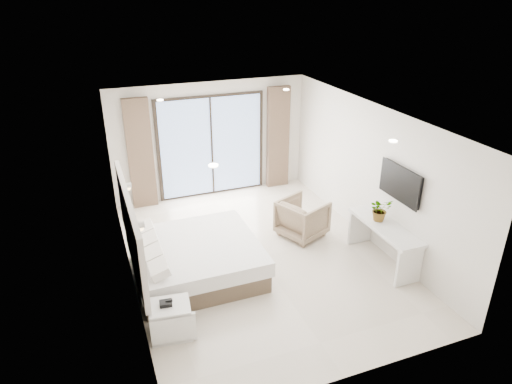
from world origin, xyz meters
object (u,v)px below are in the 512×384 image
(bed, at_px, (195,259))
(nightstand, at_px, (171,320))
(console_desk, at_px, (384,235))
(armchair, at_px, (303,216))

(bed, height_order, nightstand, bed)
(console_desk, height_order, armchair, armchair)
(bed, xyz_separation_m, nightstand, (-0.70, -1.36, -0.05))
(console_desk, xyz_separation_m, armchair, (-0.93, 1.41, -0.14))
(bed, xyz_separation_m, armchair, (2.35, 0.57, 0.11))
(nightstand, bearing_deg, console_desk, 15.10)
(bed, height_order, console_desk, console_desk)
(nightstand, xyz_separation_m, console_desk, (3.99, 0.52, 0.30))
(bed, height_order, armchair, armchair)
(nightstand, height_order, console_desk, console_desk)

